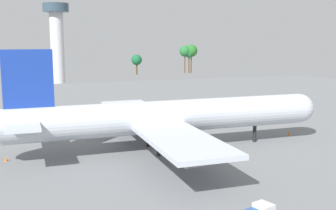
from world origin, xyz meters
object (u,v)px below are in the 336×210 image
at_px(cargo_airplane, 166,117).
at_px(safety_cone_tail, 6,159).
at_px(safety_cone_nose, 289,133).
at_px(control_tower, 57,36).

distance_m(cargo_airplane, safety_cone_tail, 27.67).
xyz_separation_m(cargo_airplane, safety_cone_nose, (27.70, 2.47, -5.61)).
height_order(cargo_airplane, control_tower, control_tower).
distance_m(cargo_airplane, safety_cone_nose, 28.37).
height_order(safety_cone_nose, control_tower, control_tower).
bearing_deg(control_tower, cargo_airplane, -85.96).
bearing_deg(cargo_airplane, control_tower, 94.04).
xyz_separation_m(cargo_airplane, control_tower, (-8.79, 124.38, 15.06)).
bearing_deg(control_tower, safety_cone_tail, -98.47).
bearing_deg(safety_cone_nose, safety_cone_tail, -179.53).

